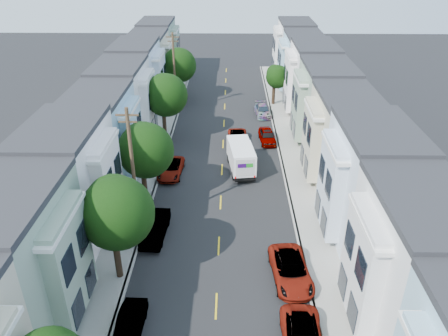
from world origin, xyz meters
The scene contains 24 objects.
ground centered at (0.00, 0.00, 0.00)m, with size 160.00×160.00×0.00m, color black.
road_slab centered at (0.00, 15.00, 0.01)m, with size 12.00×70.00×0.02m, color black.
curb_left centered at (-6.05, 15.00, 0.07)m, with size 0.30×70.00×0.15m, color gray.
curb_right centered at (6.05, 15.00, 0.07)m, with size 0.30×70.00×0.15m, color gray.
sidewalk_left centered at (-7.35, 15.00, 0.07)m, with size 2.60×70.00×0.15m, color gray.
sidewalk_right centered at (7.35, 15.00, 0.07)m, with size 2.60×70.00×0.15m, color gray.
centerline centered at (0.00, 15.00, 0.00)m, with size 0.12×70.00×0.01m, color gold.
townhouse_row_left centered at (-11.15, 15.00, 0.00)m, with size 5.00×70.00×8.50m, color beige.
townhouse_row_right centered at (11.15, 15.00, 0.00)m, with size 5.00×70.00×8.50m, color beige.
tree_b centered at (-6.30, -3.46, 5.20)m, with size 4.70×4.70×7.57m.
tree_c centered at (-6.30, 6.51, 4.70)m, with size 4.70×4.70×7.07m.
tree_d centered at (-6.30, 19.33, 5.16)m, with size 4.70×4.70×7.53m.
tree_e centered at (-6.30, 32.40, 4.96)m, with size 4.64×4.64×7.30m.
tree_far_r centered at (6.89, 30.92, 3.84)m, with size 3.08×3.08×5.43m.
utility_pole_near centered at (-6.30, 2.00, 5.15)m, with size 1.60×0.26×10.00m.
utility_pole_far centered at (-6.30, 28.00, 5.15)m, with size 1.60×0.26×10.00m.
fedex_truck centered at (1.84, 12.03, 1.51)m, with size 2.17×5.63×2.70m.
lead_sedan centered at (1.60, 18.24, 0.63)m, with size 2.10×4.55×1.26m, color black.
parked_left_b centered at (-4.90, -8.22, 0.65)m, with size 1.38×3.90×1.30m, color black.
parked_left_c centered at (-4.90, 1.14, 0.76)m, with size 1.61×4.57×1.52m, color #9E9E9E.
parked_left_d centered at (-4.90, 10.92, 0.65)m, with size 2.15×4.67×1.30m, color #50051A.
parked_right_b centered at (4.90, -3.45, 0.73)m, with size 2.42×5.24×1.46m, color silver.
parked_right_c centered at (4.90, 18.65, 0.71)m, with size 1.67×4.35×1.41m, color black.
parked_right_d centered at (4.90, 26.89, 0.64)m, with size 1.79×4.25×1.28m, color black.
Camera 1 is at (0.81, -25.97, 20.49)m, focal length 35.00 mm.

